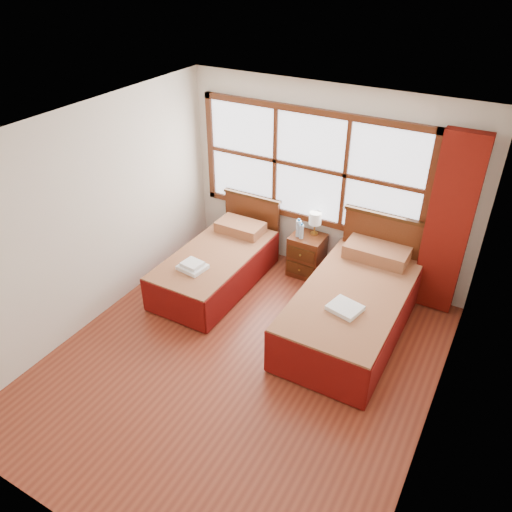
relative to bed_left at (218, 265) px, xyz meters
The scene contains 15 objects.
floor 1.64m from the bed_left, 48.02° to the right, with size 4.50×4.50×0.00m, color brown.
ceiling 2.82m from the bed_left, 48.02° to the right, with size 4.50×4.50×0.00m, color white.
wall_back 1.81m from the bed_left, 44.30° to the left, with size 4.00×4.00×0.00m, color silver.
wall_left 1.82m from the bed_left, 127.58° to the right, with size 4.50×4.50×0.00m, color silver.
wall_right 3.45m from the bed_left, 21.27° to the right, with size 4.50×4.50×0.00m, color silver.
window 1.78m from the bed_left, 50.76° to the left, with size 3.16×0.06×1.56m.
curtain 2.96m from the bed_left, 18.81° to the left, with size 0.50×0.16×2.30m, color maroon.
bed_left is the anchor object (origin of this frame).
bed_right 1.94m from the bed_left, ahead, with size 1.15×2.24×1.13m.
nightstand 1.25m from the bed_left, 39.67° to the left, with size 0.45×0.45×0.60m.
towels_left 0.57m from the bed_left, 94.13° to the right, with size 0.36×0.32×0.10m.
towels_right 2.06m from the bed_left, 13.21° to the right, with size 0.39×0.36×0.05m.
lamp 1.46m from the bed_left, 41.93° to the left, with size 0.17×0.17×0.33m.
bottle_near 1.20m from the bed_left, 41.42° to the left, with size 0.07×0.07×0.27m.
bottle_far 1.22m from the bed_left, 38.19° to the left, with size 0.06×0.06×0.23m.
Camera 1 is at (2.16, -3.47, 4.02)m, focal length 35.00 mm.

